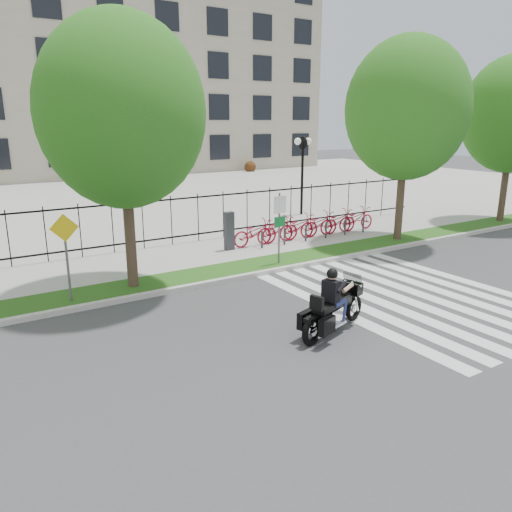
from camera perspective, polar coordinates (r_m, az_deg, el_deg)
ground at (r=12.51m, az=2.40°, el=-8.61°), size 120.00×120.00×0.00m
curb at (r=15.79m, az=-6.16°, el=-3.25°), size 60.00×0.20×0.15m
grass_verge at (r=16.52m, az=-7.48°, el=-2.45°), size 60.00×1.50×0.15m
sidewalk at (r=18.72m, az=-10.76°, el=-0.47°), size 60.00×3.50×0.15m
plaza at (r=35.34m, az=-21.62°, el=6.02°), size 80.00×34.00×0.10m
crosswalk_stripes at (r=15.60m, az=17.14°, el=-4.36°), size 5.70×8.00×0.01m
iron_fence at (r=20.07m, az=-12.80°, el=3.63°), size 30.00×0.06×2.00m
office_building at (r=54.89m, az=-27.11°, el=18.79°), size 60.00×21.90×20.15m
lamp_post_right at (r=27.11m, az=5.35°, el=11.25°), size 1.06×0.70×4.25m
street_tree_1 at (r=15.04m, az=-15.10°, el=15.57°), size 4.74×4.74×7.86m
street_tree_2 at (r=21.72m, az=16.87°, el=15.77°), size 4.96×4.96×8.21m
bike_share_station at (r=21.64m, az=5.94°, el=3.49°), size 7.88×0.89×1.50m
sign_pole_regulatory at (r=17.40m, az=2.71°, el=4.23°), size 0.50×0.09×2.50m
sign_pole_warning at (r=14.58m, az=-20.91°, el=1.08°), size 0.78×0.09×2.49m
motorcycle_rider at (r=12.37m, az=8.91°, el=-5.72°), size 2.54×1.20×2.02m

